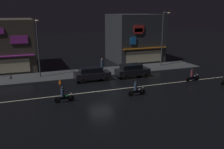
# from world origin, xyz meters

# --- Properties ---
(ground_plane) EXTENTS (140.00, 140.00, 0.00)m
(ground_plane) POSITION_xyz_m (0.00, 0.00, 0.00)
(ground_plane) COLOR black
(lane_divider_stripe) EXTENTS (33.09, 0.16, 0.01)m
(lane_divider_stripe) POSITION_xyz_m (0.00, 0.00, 0.01)
(lane_divider_stripe) COLOR beige
(lane_divider_stripe) RESTS_ON ground
(sidewalk_far) EXTENTS (34.83, 4.60, 0.14)m
(sidewalk_far) POSITION_xyz_m (0.00, 7.77, 0.07)
(sidewalk_far) COLOR #424447
(sidewalk_far) RESTS_ON ground
(storefront_left_block) EXTENTS (7.76, 7.98, 7.70)m
(storefront_left_block) POSITION_xyz_m (10.45, 13.98, 3.85)
(storefront_left_block) COLOR #383A3F
(storefront_left_block) RESTS_ON ground
(streetlamp_mid) EXTENTS (0.44, 1.64, 7.19)m
(streetlamp_mid) POSITION_xyz_m (-5.57, 7.53, 4.38)
(streetlamp_mid) COLOR #47494C
(streetlamp_mid) RESTS_ON sidewalk_far
(streetlamp_east) EXTENTS (0.44, 1.64, 7.98)m
(streetlamp_east) POSITION_xyz_m (12.29, 7.98, 4.78)
(streetlamp_east) COLOR #47494C
(streetlamp_east) RESTS_ON sidewalk_far
(pedestrian_on_sidewalk) EXTENTS (0.34, 0.34, 1.96)m
(pedestrian_on_sidewalk) POSITION_xyz_m (2.42, 6.94, 1.06)
(pedestrian_on_sidewalk) COLOR #334766
(pedestrian_on_sidewalk) RESTS_ON sidewalk_far
(parked_car_near_kerb) EXTENTS (4.30, 1.98, 1.67)m
(parked_car_near_kerb) POSITION_xyz_m (5.54, 4.10, 0.87)
(parked_car_near_kerb) COLOR black
(parked_car_near_kerb) RESTS_ON ground
(parked_car_trailing) EXTENTS (4.30, 1.98, 1.67)m
(parked_car_trailing) POSITION_xyz_m (0.22, 4.21, 0.87)
(parked_car_trailing) COLOR black
(parked_car_trailing) RESTS_ON ground
(motorcycle_following) EXTENTS (1.90, 0.60, 1.52)m
(motorcycle_following) POSITION_xyz_m (2.94, -2.58, 0.63)
(motorcycle_following) COLOR black
(motorcycle_following) RESTS_ON ground
(motorcycle_opposite_lane) EXTENTS (1.90, 0.60, 1.52)m
(motorcycle_opposite_lane) POSITION_xyz_m (-4.20, -1.94, 0.63)
(motorcycle_opposite_lane) COLOR black
(motorcycle_opposite_lane) RESTS_ON ground
(motorcycle_trailing_far) EXTENTS (1.90, 0.60, 1.52)m
(motorcycle_trailing_far) POSITION_xyz_m (11.54, -0.21, 0.63)
(motorcycle_trailing_far) COLOR black
(motorcycle_trailing_far) RESTS_ON ground
(traffic_cone) EXTENTS (0.36, 0.36, 0.55)m
(traffic_cone) POSITION_xyz_m (-3.60, 4.35, 0.28)
(traffic_cone) COLOR orange
(traffic_cone) RESTS_ON ground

